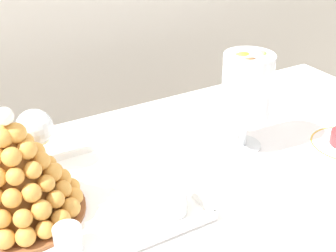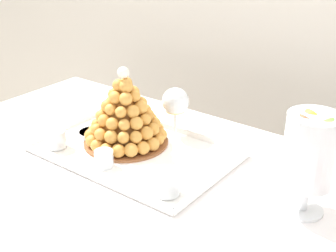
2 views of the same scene
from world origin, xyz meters
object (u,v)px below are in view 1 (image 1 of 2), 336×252
serving_tray (53,212)px  dessert_cup_centre (172,200)px  croquembouche (16,176)px  wine_glass (35,130)px  dessert_cup_mid_left (68,239)px  macaron_goblet (247,89)px

serving_tray → dessert_cup_centre: size_ratio=8.74×
dessert_cup_centre → serving_tray: bearing=150.4°
croquembouche → wine_glass: (0.08, 0.14, 0.01)m
dessert_cup_mid_left → serving_tray: bearing=86.3°
dessert_cup_centre → macaron_goblet: bearing=25.8°
serving_tray → wine_glass: wine_glass is taller
serving_tray → dessert_cup_centre: bearing=-29.6°
macaron_goblet → wine_glass: size_ratio=1.64×
croquembouche → dessert_cup_mid_left: croquembouche is taller
dessert_cup_centre → macaron_goblet: 0.35m
dessert_cup_mid_left → wine_glass: 0.30m
dessert_cup_centre → wine_glass: bearing=123.1°
croquembouche → dessert_cup_centre: size_ratio=3.95×
serving_tray → dessert_cup_mid_left: dessert_cup_mid_left is taller
serving_tray → dessert_cup_centre: (0.21, -0.12, 0.03)m
serving_tray → dessert_cup_mid_left: 0.12m
serving_tray → croquembouche: bearing=156.1°
dessert_cup_centre → wine_glass: size_ratio=0.40×
serving_tray → croquembouche: size_ratio=2.21×
dessert_cup_centre → wine_glass: (-0.19, 0.29, 0.08)m
dessert_cup_mid_left → dessert_cup_centre: (0.22, -0.00, 0.00)m
serving_tray → wine_glass: size_ratio=3.53×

